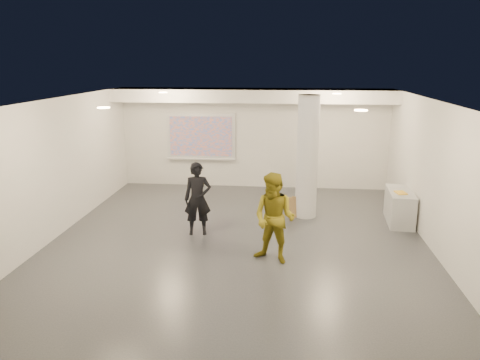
# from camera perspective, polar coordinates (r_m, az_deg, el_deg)

# --- Properties ---
(floor) EXTENTS (8.00, 9.00, 0.01)m
(floor) POSITION_cam_1_polar(r_m,az_deg,el_deg) (10.20, -0.23, -7.38)
(floor) COLOR #33363A
(floor) RESTS_ON ground
(ceiling) EXTENTS (8.00, 9.00, 0.01)m
(ceiling) POSITION_cam_1_polar(r_m,az_deg,el_deg) (9.50, -0.25, 9.67)
(ceiling) COLOR white
(ceiling) RESTS_ON floor
(wall_back) EXTENTS (8.00, 0.01, 3.00)m
(wall_back) POSITION_cam_1_polar(r_m,az_deg,el_deg) (14.14, 1.68, 5.10)
(wall_back) COLOR silver
(wall_back) RESTS_ON floor
(wall_front) EXTENTS (8.00, 0.01, 3.00)m
(wall_front) POSITION_cam_1_polar(r_m,az_deg,el_deg) (5.51, -5.21, -10.13)
(wall_front) COLOR silver
(wall_front) RESTS_ON floor
(wall_left) EXTENTS (0.01, 9.00, 3.00)m
(wall_left) POSITION_cam_1_polar(r_m,az_deg,el_deg) (10.90, -21.65, 1.28)
(wall_left) COLOR silver
(wall_left) RESTS_ON floor
(wall_right) EXTENTS (0.01, 9.00, 3.00)m
(wall_right) POSITION_cam_1_polar(r_m,az_deg,el_deg) (10.15, 22.85, 0.24)
(wall_right) COLOR silver
(wall_right) RESTS_ON floor
(soffit_band) EXTENTS (8.00, 1.10, 0.36)m
(soffit_band) POSITION_cam_1_polar(r_m,az_deg,el_deg) (13.44, 1.55, 10.28)
(soffit_band) COLOR white
(soffit_band) RESTS_ON ceiling
(downlight_nw) EXTENTS (0.22, 0.22, 0.02)m
(downlight_nw) POSITION_cam_1_polar(r_m,az_deg,el_deg) (12.36, -9.36, 10.49)
(downlight_nw) COLOR #EDC289
(downlight_nw) RESTS_ON ceiling
(downlight_ne) EXTENTS (0.22, 0.22, 0.02)m
(downlight_ne) POSITION_cam_1_polar(r_m,az_deg,el_deg) (12.00, 11.72, 10.27)
(downlight_ne) COLOR #EDC289
(downlight_ne) RESTS_ON ceiling
(downlight_sw) EXTENTS (0.22, 0.22, 0.02)m
(downlight_sw) POSITION_cam_1_polar(r_m,az_deg,el_deg) (8.57, -16.30, 8.46)
(downlight_sw) COLOR #EDC289
(downlight_sw) RESTS_ON ceiling
(downlight_se) EXTENTS (0.22, 0.22, 0.02)m
(downlight_se) POSITION_cam_1_polar(r_m,az_deg,el_deg) (8.05, 14.52, 8.22)
(downlight_se) COLOR #EDC289
(downlight_se) RESTS_ON ceiling
(column) EXTENTS (0.52, 0.52, 3.00)m
(column) POSITION_cam_1_polar(r_m,az_deg,el_deg) (11.46, 8.20, 2.76)
(column) COLOR silver
(column) RESTS_ON floor
(projection_screen) EXTENTS (2.10, 0.13, 1.42)m
(projection_screen) POSITION_cam_1_polar(r_m,az_deg,el_deg) (14.29, -4.77, 5.26)
(projection_screen) COLOR silver
(projection_screen) RESTS_ON wall_back
(credenza) EXTENTS (0.65, 1.37, 0.78)m
(credenza) POSITION_cam_1_polar(r_m,az_deg,el_deg) (11.82, 18.88, -3.09)
(credenza) COLOR #A1A4A7
(credenza) RESTS_ON floor
(postit_pad) EXTENTS (0.27, 0.33, 0.03)m
(postit_pad) POSITION_cam_1_polar(r_m,az_deg,el_deg) (11.51, 19.00, -1.47)
(postit_pad) COLOR yellow
(postit_pad) RESTS_ON credenza
(cardboard_back) EXTENTS (0.49, 0.18, 0.52)m
(cardboard_back) POSITION_cam_1_polar(r_m,az_deg,el_deg) (11.65, 7.45, -3.32)
(cardboard_back) COLOR olive
(cardboard_back) RESTS_ON floor
(cardboard_front) EXTENTS (0.48, 0.22, 0.51)m
(cardboard_front) POSITION_cam_1_polar(r_m,az_deg,el_deg) (11.68, 6.94, -3.30)
(cardboard_front) COLOR olive
(cardboard_front) RESTS_ON floor
(woman) EXTENTS (0.65, 0.48, 1.63)m
(woman) POSITION_cam_1_polar(r_m,az_deg,el_deg) (10.36, -5.18, -2.30)
(woman) COLOR black
(woman) RESTS_ON floor
(man) EXTENTS (1.04, 0.95, 1.75)m
(man) POSITION_cam_1_polar(r_m,az_deg,el_deg) (8.92, 4.22, -4.68)
(man) COLOR olive
(man) RESTS_ON floor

